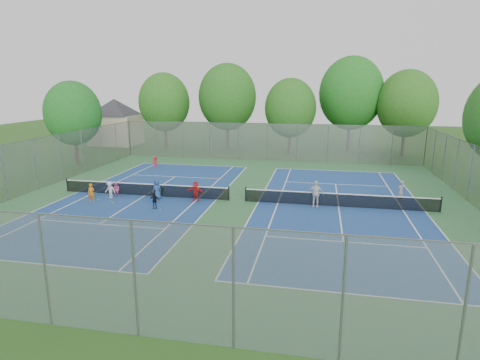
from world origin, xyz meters
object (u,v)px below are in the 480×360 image
net_left (145,190)px  ball_hopper (161,191)px  net_right (339,200)px  ball_crate (153,200)px  instructor (401,192)px

net_left → ball_hopper: net_left is taller
net_left → ball_hopper: bearing=32.4°
net_right → net_left: bearing=180.0°
ball_crate → net_left: bearing=130.3°
ball_crate → ball_hopper: ball_hopper is taller
net_left → net_right: 14.00m
net_right → instructor: bearing=24.3°
net_left → instructor: instructor is taller
net_left → instructor: size_ratio=8.21×
instructor → ball_crate: bearing=-31.2°
net_right → ball_crate: size_ratio=39.50×
ball_crate → ball_hopper: 2.14m
net_left → instructor: bearing=6.0°
net_right → ball_hopper: net_right is taller
ball_crate → instructor: bearing=11.3°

